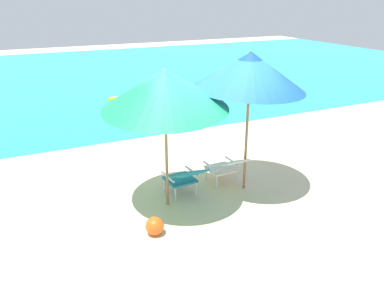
{
  "coord_description": "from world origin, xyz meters",
  "views": [
    {
      "loc": [
        -3.08,
        -5.93,
        3.55
      ],
      "look_at": [
        0.0,
        0.62,
        0.75
      ],
      "focal_mm": 36.13,
      "sensor_mm": 36.0,
      "label": 1
    }
  ],
  "objects": [
    {
      "name": "lounge_chair_right",
      "position": [
        0.46,
        0.04,
        0.4
      ],
      "size": [
        0.57,
        0.9,
        0.68
      ],
      "color": "silver",
      "rests_on": "ground_plane"
    },
    {
      "name": "beach_umbrella_left",
      "position": [
        -0.87,
        -0.19,
        2.13
      ],
      "size": [
        2.84,
        2.86,
        2.54
      ],
      "color": "olive",
      "rests_on": "ground_plane"
    },
    {
      "name": "beach_umbrella_right",
      "position": [
        0.73,
        -0.23,
        2.31
      ],
      "size": [
        2.86,
        2.85,
        2.68
      ],
      "color": "olive",
      "rests_on": "ground_plane"
    },
    {
      "name": "ocean_band",
      "position": [
        0.0,
        12.36,
        0.0
      ],
      "size": [
        40.0,
        18.0,
        0.01
      ],
      "primitive_type": "cube",
      "color": "#28B2B7",
      "rests_on": "ground_plane"
    },
    {
      "name": "swim_buoy",
      "position": [
        0.69,
        7.28,
        0.1
      ],
      "size": [
        1.6,
        0.18,
        0.18
      ],
      "primitive_type": "cylinder",
      "rotation": [
        0.0,
        1.57,
        0.0
      ],
      "color": "yellow",
      "rests_on": "ocean_band"
    },
    {
      "name": "lounge_chair_left",
      "position": [
        -0.47,
        -0.05,
        0.4
      ],
      "size": [
        0.62,
        0.92,
        0.68
      ],
      "color": "teal",
      "rests_on": "ground_plane"
    },
    {
      "name": "ground_plane",
      "position": [
        0.0,
        4.0,
        0.0
      ],
      "size": [
        40.0,
        40.0,
        0.0
      ],
      "primitive_type": "plane",
      "color": "beige"
    },
    {
      "name": "beach_ball",
      "position": [
        -1.4,
        -0.97,
        0.15
      ],
      "size": [
        0.3,
        0.3,
        0.3
      ],
      "primitive_type": "sphere",
      "color": "#EA5619",
      "rests_on": "ground_plane"
    }
  ]
}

